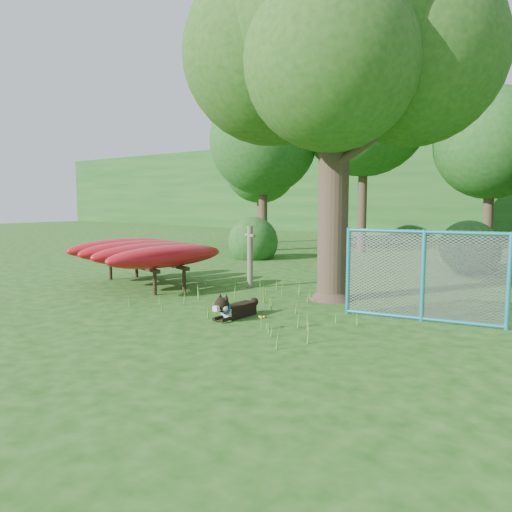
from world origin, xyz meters
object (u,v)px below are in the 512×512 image
Objects in this scene: husky_dog at (233,309)px; fence_section at (423,276)px; oak_tree at (335,43)px; kayak_rack at (144,252)px.

fence_section is (2.67, 1.90, 0.62)m from husky_dog.
husky_dog is (-0.45, -2.61, -5.06)m from oak_tree.
fence_section is at bearing 20.12° from kayak_rack.
oak_tree is at bearing 78.70° from husky_dog.
fence_section is at bearing -17.53° from oak_tree.
kayak_rack is at bearing 173.52° from fence_section.
oak_tree reaches higher than fence_section.
fence_section reaches higher than husky_dog.
husky_dog is (4.03, -1.26, -0.65)m from kayak_rack.
oak_tree is 2.06× the size of kayak_rack.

